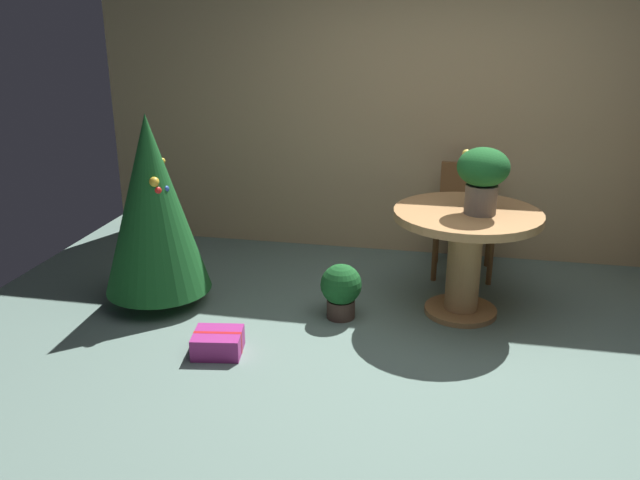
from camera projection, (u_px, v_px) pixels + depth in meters
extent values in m
plane|color=slate|center=(414.00, 374.00, 3.97)|extent=(6.60, 6.60, 0.00)
cube|color=tan|center=(439.00, 107.00, 5.57)|extent=(6.00, 0.10, 2.60)
cylinder|color=#B27F4C|center=(460.00, 310.00, 4.77)|extent=(0.52, 0.52, 0.04)
cylinder|color=#B27F4C|center=(464.00, 264.00, 4.65)|extent=(0.24, 0.24, 0.67)
cylinder|color=#B27F4C|center=(468.00, 215.00, 4.53)|extent=(1.02, 1.02, 0.06)
cylinder|color=#665B51|center=(481.00, 199.00, 4.43)|extent=(0.22, 0.22, 0.20)
ellipsoid|color=#195623|center=(483.00, 167.00, 4.36)|extent=(0.35, 0.35, 0.26)
sphere|color=#EAD14C|center=(466.00, 154.00, 4.44)|extent=(0.06, 0.06, 0.06)
sphere|color=#EAD14C|center=(476.00, 166.00, 4.28)|extent=(0.06, 0.06, 0.06)
sphere|color=#EAD14C|center=(481.00, 167.00, 4.27)|extent=(0.06, 0.06, 0.06)
sphere|color=#EAD14C|center=(477.00, 154.00, 4.43)|extent=(0.07, 0.07, 0.07)
cylinder|color=brown|center=(490.00, 260.00, 5.20)|extent=(0.04, 0.04, 0.42)
cylinder|color=brown|center=(435.00, 256.00, 5.28)|extent=(0.04, 0.04, 0.42)
cylinder|color=brown|center=(488.00, 243.00, 5.58)|extent=(0.04, 0.04, 0.42)
cylinder|color=brown|center=(437.00, 239.00, 5.66)|extent=(0.04, 0.04, 0.42)
cube|color=brown|center=(464.00, 222.00, 5.35)|extent=(0.48, 0.45, 0.05)
cube|color=brown|center=(466.00, 188.00, 5.46)|extent=(0.43, 0.05, 0.42)
cylinder|color=brown|center=(160.00, 295.00, 4.92)|extent=(0.10, 0.10, 0.12)
cone|color=#195623|center=(152.00, 205.00, 4.69)|extent=(0.77, 0.77, 1.30)
sphere|color=gold|center=(154.00, 182.00, 4.51)|extent=(0.07, 0.07, 0.07)
sphere|color=silver|center=(130.00, 250.00, 4.94)|extent=(0.05, 0.05, 0.05)
sphere|color=red|center=(157.00, 190.00, 4.54)|extent=(0.06, 0.06, 0.06)
sphere|color=gold|center=(162.00, 161.00, 4.64)|extent=(0.05, 0.05, 0.05)
sphere|color=#2D51A8|center=(166.00, 189.00, 4.58)|extent=(0.05, 0.05, 0.05)
sphere|color=red|center=(163.00, 222.00, 4.98)|extent=(0.06, 0.06, 0.06)
cube|color=#9E287A|center=(218.00, 343.00, 4.19)|extent=(0.34, 0.31, 0.14)
cube|color=red|center=(218.00, 343.00, 4.19)|extent=(0.31, 0.08, 0.14)
cylinder|color=#4C382D|center=(341.00, 308.00, 4.68)|extent=(0.20, 0.20, 0.14)
sphere|color=#195623|center=(341.00, 284.00, 4.62)|extent=(0.29, 0.29, 0.29)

